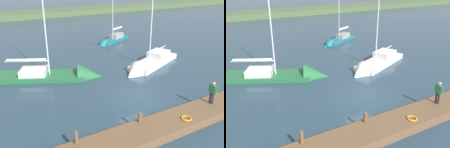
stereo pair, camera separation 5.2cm
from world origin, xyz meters
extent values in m
plane|color=#263D4C|center=(0.00, 0.00, 0.00)|extent=(200.00, 200.00, 0.00)
cube|color=#4C603D|center=(0.00, -44.81, 0.00)|extent=(180.00, 8.00, 2.40)
cube|color=brown|center=(0.00, 4.59, 0.29)|extent=(18.01, 2.18, 0.58)
cylinder|color=brown|center=(2.70, 3.83, 0.91)|extent=(0.21, 0.21, 0.65)
cylinder|color=brown|center=(6.85, 3.83, 0.96)|extent=(0.21, 0.21, 0.76)
torus|color=orange|center=(-0.04, 5.03, 0.63)|extent=(0.66, 0.66, 0.10)
cube|color=white|center=(-5.93, -5.37, 0.08)|extent=(7.36, 4.75, 0.84)
cone|color=white|center=(-2.18, -3.77, 0.08)|extent=(2.61, 2.73, 2.14)
cube|color=silver|center=(-6.88, -5.77, 0.86)|extent=(2.84, 2.52, 0.71)
cylinder|color=silver|center=(-4.96, -4.96, 5.09)|extent=(0.13, 0.13, 9.16)
cylinder|color=silver|center=(-6.65, -5.68, 1.46)|extent=(3.42, 1.53, 0.10)
cube|color=#236638|center=(5.68, -7.58, 0.00)|extent=(8.27, 5.83, 0.82)
cone|color=#236638|center=(1.54, -5.52, 0.00)|extent=(3.17, 3.29, 2.54)
cube|color=silver|center=(6.18, -7.83, 0.69)|extent=(2.98, 2.84, 0.55)
cylinder|color=silver|center=(4.93, -7.21, 4.82)|extent=(0.13, 0.13, 8.81)
cylinder|color=silver|center=(6.67, -8.07, 1.68)|extent=(3.52, 1.83, 0.11)
cylinder|color=silver|center=(6.67, -8.07, 1.80)|extent=(3.24, 1.80, 0.27)
cube|color=#1E6B75|center=(-7.33, -16.07, 0.02)|extent=(5.69, 3.79, 0.76)
cone|color=#1E6B75|center=(-4.47, -14.69, 0.02)|extent=(1.89, 1.96, 1.52)
cube|color=gray|center=(-7.93, -16.36, 0.71)|extent=(2.37, 1.91, 0.62)
cylinder|color=silver|center=(-6.96, -15.89, 3.52)|extent=(0.10, 0.10, 6.26)
cylinder|color=silver|center=(-8.06, -16.42, 1.64)|extent=(2.22, 1.12, 0.08)
cylinder|color=silver|center=(-8.06, -16.42, 1.76)|extent=(2.09, 1.20, 0.28)
cylinder|color=#28282D|center=(-3.05, 4.50, 0.99)|extent=(0.14, 0.14, 0.81)
cylinder|color=#28282D|center=(-3.03, 4.30, 0.99)|extent=(0.14, 0.14, 0.81)
cube|color=#337F4C|center=(-3.04, 4.40, 1.68)|extent=(0.26, 0.46, 0.57)
sphere|color=tan|center=(-3.04, 4.40, 2.10)|extent=(0.22, 0.22, 0.22)
cylinder|color=#337F4C|center=(-3.07, 4.67, 1.69)|extent=(0.09, 0.09, 0.54)
cylinder|color=#337F4C|center=(-3.02, 4.13, 1.69)|extent=(0.09, 0.09, 0.54)
camera|label=1|loc=(10.74, 14.27, 8.97)|focal=39.97mm
camera|label=2|loc=(10.69, 14.30, 8.97)|focal=39.97mm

